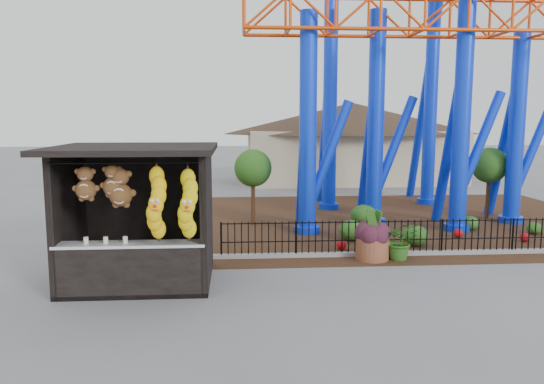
{
  "coord_description": "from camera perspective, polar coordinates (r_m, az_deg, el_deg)",
  "views": [
    {
      "loc": [
        -0.8,
        -10.77,
        3.73
      ],
      "look_at": [
        0.05,
        1.5,
        2.0
      ],
      "focal_mm": 35.0,
      "sensor_mm": 36.0,
      "label": 1
    }
  ],
  "objects": [
    {
      "name": "potted_plant",
      "position": [
        14.39,
        13.61,
        -5.14
      ],
      "size": [
        0.95,
        0.83,
        1.03
      ],
      "primitive_type": "imported",
      "rotation": [
        0.0,
        0.0,
        -0.03
      ],
      "color": "#1B5D1B",
      "rests_on": "ground"
    },
    {
      "name": "prize_booth",
      "position": [
        12.08,
        -14.21,
        -2.76
      ],
      "size": [
        3.5,
        3.4,
        3.12
      ],
      "color": "black",
      "rests_on": "ground"
    },
    {
      "name": "terracotta_planter",
      "position": [
        14.3,
        10.72,
        -6.02
      ],
      "size": [
        1.12,
        1.12,
        0.6
      ],
      "primitive_type": "cylinder",
      "rotation": [
        0.0,
        0.0,
        -0.34
      ],
      "color": "brown",
      "rests_on": "ground"
    },
    {
      "name": "mulch_bed",
      "position": [
        19.73,
        10.22,
        -3.0
      ],
      "size": [
        18.0,
        12.0,
        0.02
      ],
      "primitive_type": "cube",
      "color": "#331E11",
      "rests_on": "ground"
    },
    {
      "name": "curb",
      "position": [
        15.04,
        14.89,
        -6.39
      ],
      "size": [
        18.0,
        0.18,
        0.12
      ],
      "primitive_type": "cube",
      "color": "gray",
      "rests_on": "ground"
    },
    {
      "name": "roller_coaster",
      "position": [
        20.09,
        13.74,
        15.54
      ],
      "size": [
        11.0,
        6.37,
        10.82
      ],
      "color": "#0D32E8",
      "rests_on": "ground"
    },
    {
      "name": "planter_foliage",
      "position": [
        14.17,
        10.78,
        -3.59
      ],
      "size": [
        0.7,
        0.7,
        0.64
      ],
      "primitive_type": "ellipsoid",
      "color": "#371622",
      "rests_on": "terracotta_planter"
    },
    {
      "name": "picket_fence",
      "position": [
        15.25,
        18.16,
        -4.63
      ],
      "size": [
        12.2,
        0.06,
        1.0
      ],
      "primitive_type": null,
      "color": "black",
      "rests_on": "ground"
    },
    {
      "name": "ground",
      "position": [
        11.43,
        0.29,
        -11.04
      ],
      "size": [
        120.0,
        120.0,
        0.0
      ],
      "primitive_type": "plane",
      "color": "slate",
      "rests_on": "ground"
    },
    {
      "name": "landscaping",
      "position": [
        17.45,
        12.98,
        -3.47
      ],
      "size": [
        6.97,
        3.89,
        0.73
      ],
      "color": "#255118",
      "rests_on": "mulch_bed"
    },
    {
      "name": "pavilion",
      "position": [
        31.52,
        8.57,
        6.7
      ],
      "size": [
        15.0,
        15.0,
        4.8
      ],
      "color": "#BFAD8C",
      "rests_on": "ground"
    }
  ]
}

